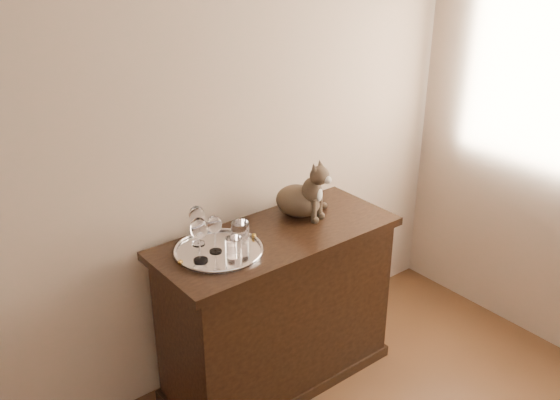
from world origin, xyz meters
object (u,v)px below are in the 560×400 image
(wine_glass_d, at_px, (215,234))
(cat, at_px, (299,187))
(sideboard, at_px, (277,309))
(wine_glass_c, at_px, (200,240))
(tray, at_px, (219,251))
(wine_glass_b, at_px, (197,225))
(tumbler_b, at_px, (234,247))
(tumbler_c, at_px, (240,232))

(wine_glass_d, distance_m, cat, 0.55)
(sideboard, bearing_deg, wine_glass_d, 175.45)
(sideboard, relative_size, wine_glass_c, 5.83)
(tray, relative_size, wine_glass_b, 2.11)
(wine_glass_c, distance_m, cat, 0.64)
(wine_glass_c, height_order, wine_glass_d, wine_glass_c)
(wine_glass_d, bearing_deg, tumbler_b, -59.48)
(sideboard, xyz_separation_m, wine_glass_c, (-0.42, -0.00, 0.54))
(wine_glass_c, xyz_separation_m, cat, (0.63, 0.10, 0.04))
(tumbler_b, bearing_deg, sideboard, 10.32)
(wine_glass_d, height_order, tumbler_c, wine_glass_d)
(sideboard, distance_m, wine_glass_b, 0.65)
(wine_glass_d, xyz_separation_m, tumbler_b, (0.05, -0.08, -0.05))
(tumbler_c, bearing_deg, tumbler_b, -137.56)
(sideboard, bearing_deg, wine_glass_c, -179.70)
(sideboard, height_order, wine_glass_d, wine_glass_d)
(tumbler_c, xyz_separation_m, cat, (0.40, 0.06, 0.10))
(wine_glass_d, distance_m, tumbler_b, 0.10)
(sideboard, relative_size, tumbler_c, 12.88)
(tray, xyz_separation_m, tumbler_c, (0.13, 0.01, 0.05))
(cat, bearing_deg, tray, 170.05)
(tray, height_order, wine_glass_c, wine_glass_c)
(wine_glass_c, height_order, cat, cat)
(tray, height_order, wine_glass_d, wine_glass_d)
(sideboard, bearing_deg, cat, 25.14)
(tumbler_b, bearing_deg, tumbler_c, 42.44)
(sideboard, distance_m, cat, 0.62)
(tray, bearing_deg, tumbler_c, 6.19)
(wine_glass_c, xyz_separation_m, wine_glass_d, (0.09, 0.03, -0.01))
(sideboard, bearing_deg, tumbler_c, 168.15)
(sideboard, distance_m, tray, 0.53)
(wine_glass_d, bearing_deg, tumbler_c, 4.96)
(sideboard, height_order, cat, cat)
(wine_glass_b, distance_m, wine_glass_c, 0.15)
(sideboard, relative_size, cat, 3.91)
(wine_glass_b, bearing_deg, tumbler_c, -30.03)
(sideboard, distance_m, wine_glass_c, 0.68)
(sideboard, xyz_separation_m, cat, (0.21, 0.10, 0.58))
(tray, height_order, cat, cat)
(tray, xyz_separation_m, wine_glass_d, (-0.02, 0.00, 0.09))
(wine_glass_c, xyz_separation_m, tumbler_b, (0.14, -0.05, -0.06))
(tray, relative_size, wine_glass_d, 2.25)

